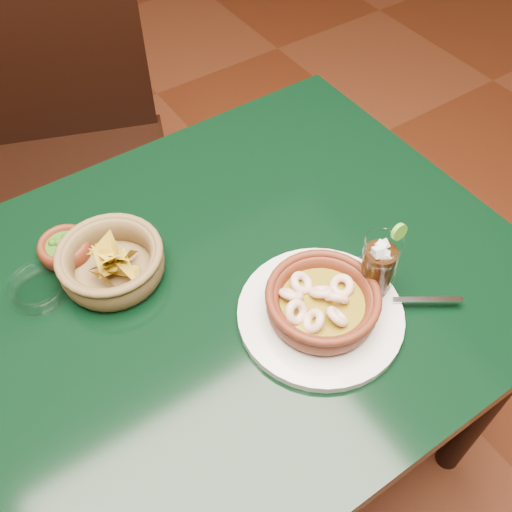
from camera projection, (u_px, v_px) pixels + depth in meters
ground at (208, 466)px, 1.51m from camera, size 7.00×7.00×0.00m
dining_table at (184, 340)px, 1.01m from camera, size 1.20×0.80×0.75m
dining_chair at (78, 152)px, 1.49m from camera, size 0.59×0.59×0.99m
shrimp_plate at (322, 306)px, 0.90m from camera, size 0.34×0.27×0.08m
chip_basket at (112, 262)px, 0.95m from camera, size 0.21×0.21×0.11m
guacamole_ramekin at (65, 248)px, 0.99m from camera, size 0.11×0.11×0.04m
cola_drink at (377, 269)px, 0.90m from camera, size 0.13×0.13×0.15m
glass_ashtray at (39, 288)px, 0.94m from camera, size 0.12×0.12×0.03m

